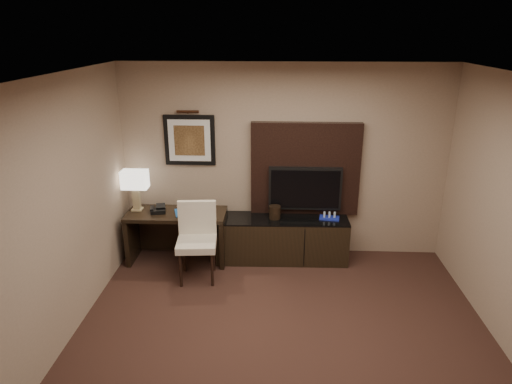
# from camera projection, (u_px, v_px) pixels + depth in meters

# --- Properties ---
(floor) EXTENTS (4.50, 5.00, 0.01)m
(floor) POSITION_uv_depth(u_px,v_px,m) (283.00, 366.00, 4.45)
(floor) COLOR #311B16
(floor) RESTS_ON ground
(ceiling) EXTENTS (4.50, 5.00, 0.01)m
(ceiling) POSITION_uv_depth(u_px,v_px,m) (290.00, 83.00, 3.54)
(ceiling) COLOR silver
(ceiling) RESTS_ON wall_back
(wall_back) EXTENTS (4.50, 0.01, 2.70)m
(wall_back) POSITION_uv_depth(u_px,v_px,m) (284.00, 162.00, 6.34)
(wall_back) COLOR gray
(wall_back) RESTS_ON floor
(wall_left) EXTENTS (0.01, 5.00, 2.70)m
(wall_left) POSITION_uv_depth(u_px,v_px,m) (35.00, 235.00, 4.10)
(wall_left) COLOR gray
(wall_left) RESTS_ON floor
(desk) EXTENTS (1.35, 0.59, 0.72)m
(desk) POSITION_uv_depth(u_px,v_px,m) (178.00, 236.00, 6.37)
(desk) COLOR black
(desk) RESTS_ON floor
(credenza) EXTENTS (1.83, 0.55, 0.63)m
(credenza) POSITION_uv_depth(u_px,v_px,m) (282.00, 239.00, 6.41)
(credenza) COLOR black
(credenza) RESTS_ON floor
(tv_wall_panel) EXTENTS (1.50, 0.12, 1.30)m
(tv_wall_panel) POSITION_uv_depth(u_px,v_px,m) (305.00, 169.00, 6.30)
(tv_wall_panel) COLOR black
(tv_wall_panel) RESTS_ON wall_back
(tv) EXTENTS (1.00, 0.08, 0.60)m
(tv) POSITION_uv_depth(u_px,v_px,m) (305.00, 188.00, 6.29)
(tv) COLOR black
(tv) RESTS_ON tv_wall_panel
(artwork) EXTENTS (0.70, 0.04, 0.70)m
(artwork) POSITION_uv_depth(u_px,v_px,m) (190.00, 140.00, 6.28)
(artwork) COLOR black
(artwork) RESTS_ON wall_back
(picture_light) EXTENTS (0.04, 0.04, 0.30)m
(picture_light) POSITION_uv_depth(u_px,v_px,m) (188.00, 112.00, 6.11)
(picture_light) COLOR #432415
(picture_light) RESTS_ON wall_back
(desk_chair) EXTENTS (0.54, 0.61, 1.03)m
(desk_chair) POSITION_uv_depth(u_px,v_px,m) (197.00, 243.00, 5.83)
(desk_chair) COLOR beige
(desk_chair) RESTS_ON floor
(table_lamp) EXTENTS (0.40, 0.26, 0.61)m
(table_lamp) POSITION_uv_depth(u_px,v_px,m) (136.00, 189.00, 6.23)
(table_lamp) COLOR tan
(table_lamp) RESTS_ON desk
(desk_phone) EXTENTS (0.23, 0.21, 0.10)m
(desk_phone) POSITION_uv_depth(u_px,v_px,m) (158.00, 209.00, 6.24)
(desk_phone) COLOR black
(desk_phone) RESTS_ON desk
(blue_folder) EXTENTS (0.29, 0.34, 0.02)m
(blue_folder) POSITION_uv_depth(u_px,v_px,m) (183.00, 213.00, 6.22)
(blue_folder) COLOR #164B95
(blue_folder) RESTS_ON desk
(book) EXTENTS (0.15, 0.03, 0.21)m
(book) POSITION_uv_depth(u_px,v_px,m) (187.00, 206.00, 6.20)
(book) COLOR #BCB293
(book) RESTS_ON desk
(ice_bucket) EXTENTS (0.19, 0.19, 0.18)m
(ice_bucket) POSITION_uv_depth(u_px,v_px,m) (275.00, 212.00, 6.28)
(ice_bucket) COLOR black
(ice_bucket) RESTS_ON credenza
(minibar_tray) EXTENTS (0.29, 0.20, 0.10)m
(minibar_tray) POSITION_uv_depth(u_px,v_px,m) (329.00, 215.00, 6.28)
(minibar_tray) COLOR #18259E
(minibar_tray) RESTS_ON credenza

